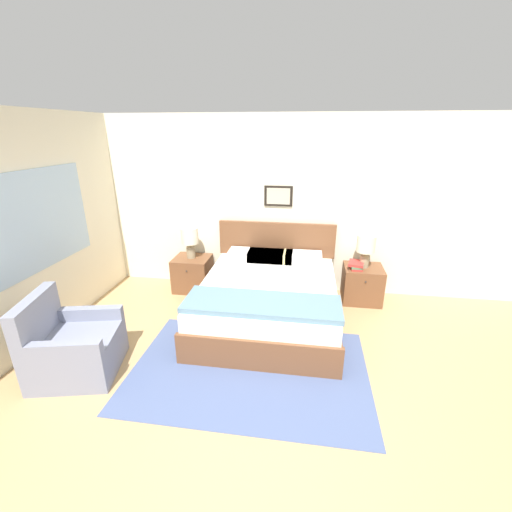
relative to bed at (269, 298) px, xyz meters
name	(u,v)px	position (x,y,z in m)	size (l,w,h in m)	color
ground_plane	(248,413)	(0.01, -1.62, -0.31)	(16.00, 16.00, 0.00)	tan
wall_back	(278,206)	(0.01, 1.08, 0.99)	(7.57, 0.09, 2.60)	beige
wall_left	(56,223)	(-2.60, -0.30, 0.99)	(0.08, 5.06, 2.60)	beige
area_rug_main	(250,369)	(-0.08, -1.03, -0.31)	(2.45, 1.67, 0.01)	#47567F
bed	(269,298)	(0.00, 0.00, 0.00)	(1.75, 2.05, 1.08)	brown
armchair	(73,347)	(-1.87, -1.32, -0.03)	(0.93, 0.91, 0.86)	gray
nightstand_near_window	(193,273)	(-1.28, 0.75, -0.05)	(0.54, 0.51, 0.53)	brown
nightstand_by_door	(362,284)	(1.28, 0.75, -0.05)	(0.54, 0.51, 0.53)	brown
table_lamp_near_window	(190,238)	(-1.29, 0.76, 0.52)	(0.25, 0.25, 0.47)	gray
table_lamp_by_door	(366,247)	(1.28, 0.76, 0.52)	(0.25, 0.25, 0.47)	gray
book_thick_bottom	(356,267)	(1.16, 0.70, 0.23)	(0.17, 0.27, 0.03)	#B7332D
book_hardcover_middle	(356,265)	(1.16, 0.70, 0.25)	(0.15, 0.26, 0.03)	#4C7551
book_novel_upper	(356,263)	(1.16, 0.70, 0.29)	(0.25, 0.28, 0.04)	#B7332D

